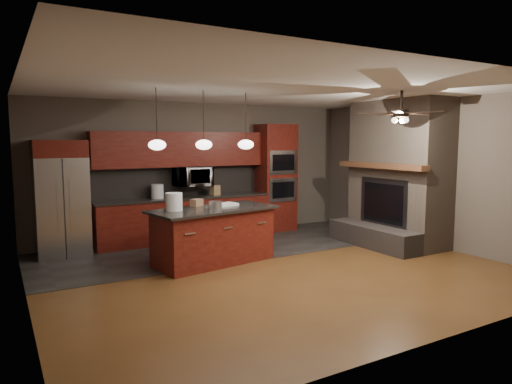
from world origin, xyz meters
TOP-DOWN VIEW (x-y plane):
  - ground at (0.00, 0.00)m, footprint 7.00×7.00m
  - ceiling at (0.00, 0.00)m, footprint 7.00×6.00m
  - back_wall at (0.00, 3.00)m, footprint 7.00×0.02m
  - right_wall at (3.50, 0.00)m, footprint 0.02×6.00m
  - left_wall at (-3.50, 0.00)m, footprint 0.02×6.00m
  - slate_tile_patch at (0.00, 1.80)m, footprint 7.00×2.40m
  - fireplace_column at (3.04, 0.40)m, footprint 1.30×2.10m
  - back_cabinetry at (-0.48, 2.74)m, footprint 3.59×0.64m
  - oven_tower at (1.70, 2.69)m, footprint 0.80×0.63m
  - microwave at (-0.27, 2.75)m, footprint 0.73×0.41m
  - refrigerator at (-2.78, 2.62)m, footprint 0.87×0.75m
  - kitchen_island at (-0.68, 0.85)m, footprint 2.21×1.28m
  - white_bucket at (-1.33, 0.91)m, footprint 0.27×0.27m
  - paint_can at (-0.72, 0.67)m, footprint 0.21×0.21m
  - paint_tray at (-0.38, 1.02)m, footprint 0.44×0.35m
  - cardboard_box at (-0.83, 1.20)m, footprint 0.23×0.21m
  - counter_bucket at (-1.03, 2.70)m, footprint 0.32×0.32m
  - counter_box at (0.18, 2.65)m, footprint 0.22×0.19m
  - pendant_left at (-1.65, 0.70)m, footprint 0.26×0.26m
  - pendant_center at (-0.90, 0.70)m, footprint 0.26×0.26m
  - pendant_right at (-0.15, 0.70)m, footprint 0.26×0.26m
  - ceiling_fan at (1.80, -0.80)m, footprint 1.27×1.33m

SIDE VIEW (x-z plane):
  - ground at x=0.00m, z-range 0.00..0.00m
  - slate_tile_patch at x=0.00m, z-range 0.00..0.01m
  - kitchen_island at x=-0.68m, z-range 0.01..0.93m
  - back_cabinetry at x=-0.48m, z-range -0.21..1.99m
  - paint_tray at x=-0.38m, z-range 0.92..0.96m
  - cardboard_box at x=-0.83m, z-range 0.92..1.04m
  - paint_can at x=-0.72m, z-range 0.92..1.06m
  - counter_box at x=0.18m, z-range 0.90..1.10m
  - refrigerator at x=-2.78m, z-range 0.00..2.03m
  - counter_bucket at x=-1.03m, z-range 0.90..1.18m
  - white_bucket at x=-1.33m, z-range 0.92..1.20m
  - oven_tower at x=1.70m, z-range 0.00..2.38m
  - fireplace_column at x=3.04m, z-range -0.10..2.70m
  - microwave at x=-0.27m, z-range 1.05..1.55m
  - back_wall at x=0.00m, z-range 0.00..2.80m
  - right_wall at x=3.50m, z-range 0.00..2.80m
  - left_wall at x=-3.50m, z-range 0.00..2.80m
  - pendant_left at x=-1.65m, z-range 1.51..2.42m
  - pendant_center at x=-0.90m, z-range 1.51..2.42m
  - pendant_right at x=-0.15m, z-range 1.51..2.42m
  - ceiling_fan at x=1.80m, z-range 2.25..2.66m
  - ceiling at x=0.00m, z-range 2.79..2.81m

